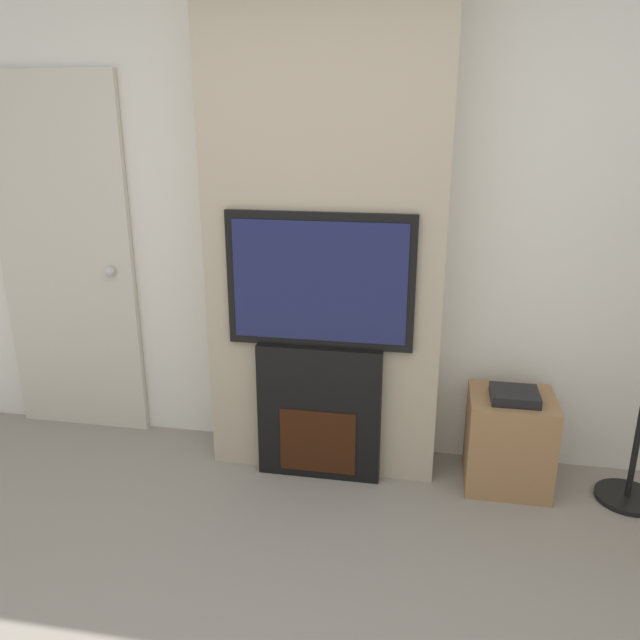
{
  "coord_description": "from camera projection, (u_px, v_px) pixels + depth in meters",
  "views": [
    {
      "loc": [
        0.54,
        -1.25,
        1.85
      ],
      "look_at": [
        0.0,
        1.68,
        0.87
      ],
      "focal_mm": 35.0,
      "sensor_mm": 36.0,
      "label": 1
    }
  ],
  "objects": [
    {
      "name": "wall_back",
      "position": [
        332.0,
        214.0,
        3.32
      ],
      "size": [
        6.0,
        0.06,
        2.7
      ],
      "color": "silver",
      "rests_on": "ground_plane"
    },
    {
      "name": "chimney_breast",
      "position": [
        326.0,
        220.0,
        3.14
      ],
      "size": [
        1.2,
        0.32,
        2.7
      ],
      "color": "tan",
      "rests_on": "ground_plane"
    },
    {
      "name": "fireplace",
      "position": [
        320.0,
        411.0,
        3.29
      ],
      "size": [
        0.65,
        0.15,
        0.74
      ],
      "color": "black",
      "rests_on": "ground_plane"
    },
    {
      "name": "television",
      "position": [
        320.0,
        281.0,
        3.07
      ],
      "size": [
        0.94,
        0.07,
        0.68
      ],
      "color": "black",
      "rests_on": "fireplace"
    },
    {
      "name": "media_stand",
      "position": [
        509.0,
        439.0,
        3.22
      ],
      "size": [
        0.43,
        0.38,
        0.55
      ],
      "color": "#997047",
      "rests_on": "ground_plane"
    },
    {
      "name": "entry_door",
      "position": [
        67.0,
        261.0,
        3.63
      ],
      "size": [
        0.83,
        0.09,
        2.09
      ],
      "color": "beige",
      "rests_on": "ground_plane"
    }
  ]
}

